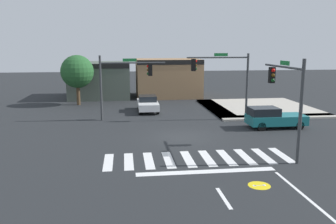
{
  "coord_description": "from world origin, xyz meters",
  "views": [
    {
      "loc": [
        -3.84,
        -22.2,
        6.0
      ],
      "look_at": [
        -0.86,
        1.52,
        1.43
      ],
      "focal_mm": 37.48,
      "sensor_mm": 36.0,
      "label": 1
    }
  ],
  "objects_px": {
    "traffic_signal_northeast": "(223,73)",
    "car_teal": "(273,118)",
    "traffic_signal_southeast": "(286,89)",
    "car_white": "(148,104)",
    "traffic_signal_northwest": "(124,76)",
    "roadside_tree": "(77,72)"
  },
  "relations": [
    {
      "from": "traffic_signal_northeast",
      "to": "car_teal",
      "type": "distance_m",
      "value": 5.27
    },
    {
      "from": "traffic_signal_southeast",
      "to": "roadside_tree",
      "type": "relative_size",
      "value": 1.06
    },
    {
      "from": "traffic_signal_southeast",
      "to": "car_teal",
      "type": "bearing_deg",
      "value": -18.57
    },
    {
      "from": "car_teal",
      "to": "traffic_signal_northwest",
      "type": "bearing_deg",
      "value": 158.5
    },
    {
      "from": "traffic_signal_northeast",
      "to": "traffic_signal_northwest",
      "type": "relative_size",
      "value": 1.02
    },
    {
      "from": "traffic_signal_northeast",
      "to": "traffic_signal_northwest",
      "type": "bearing_deg",
      "value": -7.59
    },
    {
      "from": "traffic_signal_northeast",
      "to": "roadside_tree",
      "type": "distance_m",
      "value": 15.42
    },
    {
      "from": "traffic_signal_southeast",
      "to": "car_white",
      "type": "bearing_deg",
      "value": 25.95
    },
    {
      "from": "traffic_signal_northwest",
      "to": "roadside_tree",
      "type": "height_order",
      "value": "traffic_signal_northwest"
    },
    {
      "from": "traffic_signal_northeast",
      "to": "car_white",
      "type": "xyz_separation_m",
      "value": [
        -5.77,
        4.52,
        -3.05
      ]
    },
    {
      "from": "car_teal",
      "to": "traffic_signal_southeast",
      "type": "bearing_deg",
      "value": -108.57
    },
    {
      "from": "traffic_signal_northeast",
      "to": "traffic_signal_southeast",
      "type": "xyz_separation_m",
      "value": [
        0.9,
        -9.2,
        -0.14
      ]
    },
    {
      "from": "traffic_signal_northeast",
      "to": "roadside_tree",
      "type": "xyz_separation_m",
      "value": [
        -12.54,
        8.97,
        -0.4
      ]
    },
    {
      "from": "traffic_signal_northeast",
      "to": "car_teal",
      "type": "xyz_separation_m",
      "value": [
        2.91,
        -3.19,
        -3.01
      ]
    },
    {
      "from": "car_teal",
      "to": "car_white",
      "type": "height_order",
      "value": "car_teal"
    },
    {
      "from": "traffic_signal_northeast",
      "to": "traffic_signal_southeast",
      "type": "distance_m",
      "value": 9.24
    },
    {
      "from": "traffic_signal_northeast",
      "to": "car_teal",
      "type": "relative_size",
      "value": 1.28
    },
    {
      "from": "traffic_signal_southeast",
      "to": "roadside_tree",
      "type": "xyz_separation_m",
      "value": [
        -13.44,
        18.16,
        -0.26
      ]
    },
    {
      "from": "traffic_signal_southeast",
      "to": "car_white",
      "type": "relative_size",
      "value": 1.28
    },
    {
      "from": "traffic_signal_northwest",
      "to": "roadside_tree",
      "type": "relative_size",
      "value": 1.04
    },
    {
      "from": "car_white",
      "to": "roadside_tree",
      "type": "relative_size",
      "value": 0.83
    },
    {
      "from": "car_teal",
      "to": "car_white",
      "type": "bearing_deg",
      "value": 138.41
    }
  ]
}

